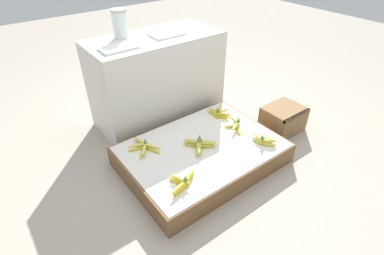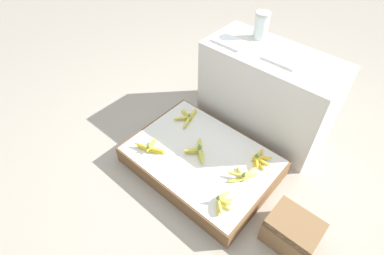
% 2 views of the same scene
% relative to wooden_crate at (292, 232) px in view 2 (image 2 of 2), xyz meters
% --- Properties ---
extents(ground_plane, '(10.00, 10.00, 0.00)m').
position_rel_wooden_crate_xyz_m(ground_plane, '(-0.85, 0.08, -0.11)').
color(ground_plane, '#A89E8E').
extents(display_platform, '(1.16, 0.83, 0.16)m').
position_rel_wooden_crate_xyz_m(display_platform, '(-0.85, 0.08, -0.03)').
color(display_platform, brown).
rests_on(display_platform, ground_plane).
extents(back_vendor_table, '(1.12, 0.52, 0.78)m').
position_rel_wooden_crate_xyz_m(back_vendor_table, '(-0.76, 0.83, 0.28)').
color(back_vendor_table, beige).
rests_on(back_vendor_table, ground_plane).
extents(wooden_crate, '(0.33, 0.28, 0.22)m').
position_rel_wooden_crate_xyz_m(wooden_crate, '(0.00, 0.00, 0.00)').
color(wooden_crate, olive).
rests_on(wooden_crate, ground_plane).
extents(banana_bunch_front_left, '(0.26, 0.18, 0.09)m').
position_rel_wooden_crate_xyz_m(banana_bunch_front_left, '(-1.20, -0.16, 0.08)').
color(banana_bunch_front_left, yellow).
rests_on(banana_bunch_front_left, display_platform).
extents(banana_bunch_front_midright, '(0.13, 0.20, 0.10)m').
position_rel_wooden_crate_xyz_m(banana_bunch_front_midright, '(-0.46, -0.17, 0.08)').
color(banana_bunch_front_midright, '#DBCC4C').
rests_on(banana_bunch_front_midright, display_platform).
extents(banana_bunch_middle_midleft, '(0.21, 0.22, 0.11)m').
position_rel_wooden_crate_xyz_m(banana_bunch_middle_midleft, '(-0.89, 0.07, 0.09)').
color(banana_bunch_middle_midleft, gold).
rests_on(banana_bunch_middle_midleft, display_platform).
extents(banana_bunch_middle_midright, '(0.19, 0.23, 0.10)m').
position_rel_wooden_crate_xyz_m(banana_bunch_middle_midright, '(-0.48, 0.11, 0.08)').
color(banana_bunch_middle_midright, '#DBCC4C').
rests_on(banana_bunch_middle_midright, display_platform).
extents(banana_bunch_back_left, '(0.20, 0.27, 0.08)m').
position_rel_wooden_crate_xyz_m(banana_bunch_back_left, '(-1.22, 0.30, 0.08)').
color(banana_bunch_back_left, '#DBCC4C').
rests_on(banana_bunch_back_left, display_platform).
extents(banana_bunch_back_midright, '(0.15, 0.22, 0.09)m').
position_rel_wooden_crate_xyz_m(banana_bunch_back_midright, '(-0.47, 0.32, 0.08)').
color(banana_bunch_back_midright, gold).
rests_on(banana_bunch_back_midright, display_platform).
extents(glass_jar, '(0.12, 0.12, 0.22)m').
position_rel_wooden_crate_xyz_m(glass_jar, '(-0.99, 0.96, 0.78)').
color(glass_jar, silver).
rests_on(glass_jar, back_vendor_table).
extents(foam_tray_white, '(0.26, 0.20, 0.02)m').
position_rel_wooden_crate_xyz_m(foam_tray_white, '(-0.67, 0.80, 0.68)').
color(foam_tray_white, white).
rests_on(foam_tray_white, back_vendor_table).
extents(foam_tray_dark, '(0.27, 0.16, 0.02)m').
position_rel_wooden_crate_xyz_m(foam_tray_dark, '(-1.12, 0.73, 0.68)').
color(foam_tray_dark, white).
rests_on(foam_tray_dark, back_vendor_table).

